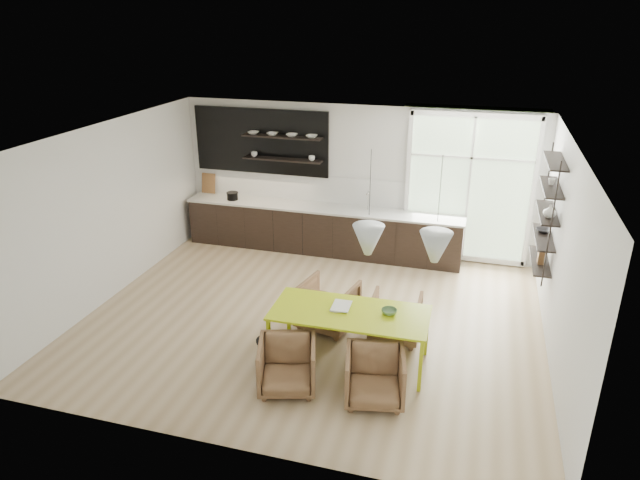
{
  "coord_description": "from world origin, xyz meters",
  "views": [
    {
      "loc": [
        2.29,
        -7.56,
        4.56
      ],
      "look_at": [
        -0.05,
        0.6,
        1.11
      ],
      "focal_mm": 32.0,
      "sensor_mm": 36.0,
      "label": 1
    }
  ],
  "objects": [
    {
      "name": "room",
      "position": [
        0.58,
        1.1,
        1.46
      ],
      "size": [
        7.02,
        6.01,
        2.91
      ],
      "color": "tan",
      "rests_on": "ground"
    },
    {
      "name": "kitchen_run",
      "position": [
        -0.69,
        2.69,
        0.6
      ],
      "size": [
        5.54,
        0.69,
        2.75
      ],
      "color": "black",
      "rests_on": "ground"
    },
    {
      "name": "right_shelving",
      "position": [
        3.36,
        1.17,
        1.65
      ],
      "size": [
        0.26,
        1.22,
        1.9
      ],
      "color": "black",
      "rests_on": "ground"
    },
    {
      "name": "dining_table",
      "position": [
        0.82,
        -0.97,
        0.72
      ],
      "size": [
        2.14,
        0.99,
        0.78
      ],
      "rotation": [
        0.0,
        0.0,
        0.02
      ],
      "color": "#B1C813",
      "rests_on": "ground"
    },
    {
      "name": "armchair_back_left",
      "position": [
        0.29,
        -0.14,
        0.37
      ],
      "size": [
        0.94,
        0.96,
        0.74
      ],
      "primitive_type": "imported",
      "rotation": [
        0.0,
        0.0,
        2.93
      ],
      "color": "brown",
      "rests_on": "ground"
    },
    {
      "name": "armchair_back_right",
      "position": [
        1.34,
        -0.18,
        0.34
      ],
      "size": [
        0.73,
        0.75,
        0.67
      ],
      "primitive_type": "imported",
      "rotation": [
        0.0,
        0.0,
        3.16
      ],
      "color": "brown",
      "rests_on": "ground"
    },
    {
      "name": "armchair_front_left",
      "position": [
        0.2,
        -1.79,
        0.34
      ],
      "size": [
        0.9,
        0.91,
        0.67
      ],
      "primitive_type": "imported",
      "rotation": [
        0.0,
        0.0,
        0.28
      ],
      "color": "brown",
      "rests_on": "ground"
    },
    {
      "name": "armchair_front_right",
      "position": [
        1.32,
        -1.71,
        0.34
      ],
      "size": [
        0.86,
        0.87,
        0.68
      ],
      "primitive_type": "imported",
      "rotation": [
        0.0,
        0.0,
        0.2
      ],
      "color": "brown",
      "rests_on": "ground"
    },
    {
      "name": "wire_stool",
      "position": [
        -0.18,
        -1.45,
        0.29
      ],
      "size": [
        0.36,
        0.36,
        0.45
      ],
      "rotation": [
        0.0,
        0.0,
        0.04
      ],
      "color": "black",
      "rests_on": "ground"
    },
    {
      "name": "table_book",
      "position": [
        0.56,
        -0.89,
        0.79
      ],
      "size": [
        0.26,
        0.34,
        0.03
      ],
      "primitive_type": "imported",
      "rotation": [
        0.0,
        0.0,
        0.03
      ],
      "color": "white",
      "rests_on": "dining_table"
    },
    {
      "name": "table_bowl",
      "position": [
        1.34,
        -0.88,
        0.81
      ],
      "size": [
        0.26,
        0.26,
        0.07
      ],
      "primitive_type": "imported",
      "rotation": [
        0.0,
        0.0,
        0.28
      ],
      "color": "#567C4D",
      "rests_on": "dining_table"
    }
  ]
}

